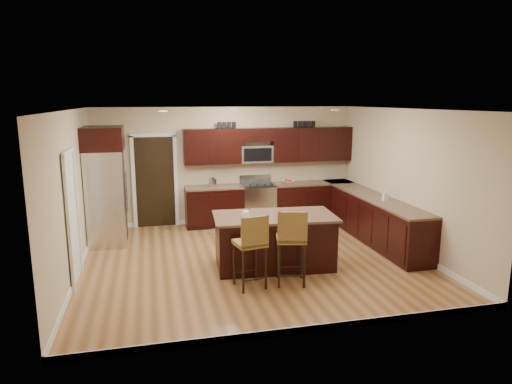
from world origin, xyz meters
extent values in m
plane|color=#97673B|center=(0.00, 0.00, 0.00)|extent=(6.00, 6.00, 0.00)
plane|color=silver|center=(0.00, 0.00, 2.70)|extent=(6.00, 6.00, 0.00)
plane|color=#C3AE8D|center=(0.00, 2.75, 1.35)|extent=(6.00, 0.00, 6.00)
plane|color=#C3AE8D|center=(-3.00, 0.00, 1.35)|extent=(0.00, 5.50, 5.50)
plane|color=#C3AE8D|center=(3.00, 0.00, 1.35)|extent=(0.00, 5.50, 5.50)
cube|color=black|center=(-0.35, 2.45, 0.44)|extent=(1.30, 0.60, 0.88)
cube|color=black|center=(2.03, 2.45, 0.44)|extent=(1.94, 0.60, 0.88)
cube|color=black|center=(2.70, 0.48, 0.44)|extent=(0.60, 3.35, 0.88)
cube|color=brown|center=(-0.35, 2.45, 0.90)|extent=(1.30, 0.63, 0.04)
cube|color=brown|center=(2.03, 2.45, 0.90)|extent=(1.94, 0.63, 0.04)
cube|color=brown|center=(2.70, 0.48, 0.90)|extent=(0.63, 3.35, 0.04)
cube|color=black|center=(-0.35, 2.58, 1.82)|extent=(1.30, 0.33, 0.80)
cube|color=black|center=(2.03, 2.58, 1.82)|extent=(1.94, 0.33, 0.80)
cube|color=black|center=(0.68, 2.58, 2.07)|extent=(0.76, 0.33, 0.30)
cube|color=silver|center=(0.68, 2.45, 0.45)|extent=(0.76, 0.64, 0.90)
cube|color=black|center=(0.68, 2.45, 0.91)|extent=(0.76, 0.60, 0.03)
cube|color=black|center=(0.68, 2.15, 0.45)|extent=(0.65, 0.01, 0.45)
cube|color=silver|center=(0.68, 2.72, 1.02)|extent=(0.76, 0.05, 0.18)
cube|color=silver|center=(0.68, 2.60, 1.62)|extent=(0.76, 0.31, 0.40)
cube|color=black|center=(-1.65, 2.73, 1.03)|extent=(0.85, 0.03, 2.06)
cube|color=white|center=(-2.98, -0.30, 1.02)|extent=(0.03, 0.80, 2.04)
cube|color=black|center=(0.29, -0.39, 0.44)|extent=(2.04, 1.13, 0.88)
cube|color=brown|center=(0.29, -0.39, 0.90)|extent=(2.15, 1.24, 0.04)
cube|color=black|center=(0.29, -0.39, 0.04)|extent=(1.96, 1.05, 0.09)
cube|color=olive|center=(-0.31, -1.17, 0.71)|extent=(0.51, 0.51, 0.06)
cube|color=olive|center=(-0.28, -1.37, 0.94)|extent=(0.44, 0.12, 0.47)
cylinder|color=black|center=(-0.50, -1.36, 0.34)|extent=(0.04, 0.04, 0.68)
cylinder|color=black|center=(-0.13, -1.36, 0.34)|extent=(0.04, 0.04, 0.68)
cylinder|color=black|center=(-0.50, -0.98, 0.34)|extent=(0.04, 0.04, 0.68)
cylinder|color=black|center=(-0.13, -0.98, 0.34)|extent=(0.04, 0.04, 0.68)
cube|color=olive|center=(0.35, -1.17, 0.73)|extent=(0.54, 0.54, 0.06)
cube|color=olive|center=(0.30, -1.37, 0.97)|extent=(0.45, 0.14, 0.49)
cylinder|color=black|center=(0.15, -1.37, 0.35)|extent=(0.04, 0.04, 0.70)
cylinder|color=black|center=(0.54, -1.37, 0.35)|extent=(0.04, 0.04, 0.70)
cylinder|color=black|center=(0.15, -0.98, 0.35)|extent=(0.04, 0.04, 0.70)
cylinder|color=black|center=(0.54, -0.98, 0.35)|extent=(0.04, 0.04, 0.70)
cube|color=silver|center=(-2.62, 1.66, 0.95)|extent=(0.72, 0.95, 1.90)
cube|color=black|center=(-2.26, 1.66, 0.95)|extent=(0.01, 0.02, 1.80)
cylinder|color=silver|center=(-2.23, 1.58, 1.04)|extent=(0.02, 0.02, 0.84)
cylinder|color=silver|center=(-2.23, 1.74, 1.04)|extent=(0.02, 0.02, 0.84)
cube|color=black|center=(-2.62, 1.66, 2.12)|extent=(0.78, 1.01, 0.45)
cube|color=brown|center=(-0.11, 1.90, 0.01)|extent=(1.00, 0.86, 0.01)
imported|color=silver|center=(1.41, 2.45, 0.95)|extent=(0.29, 0.29, 0.07)
imported|color=#B2B2B2|center=(2.70, 0.19, 1.03)|extent=(0.11, 0.11, 0.21)
cylinder|color=silver|center=(-0.39, 2.45, 1.03)|extent=(0.12, 0.12, 0.21)
cylinder|color=silver|center=(-0.34, 2.45, 1.01)|extent=(0.11, 0.11, 0.18)
cylinder|color=white|center=(-0.21, -0.39, 0.97)|extent=(0.10, 0.10, 0.10)
camera|label=1|loc=(-1.75, -7.69, 2.87)|focal=32.00mm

